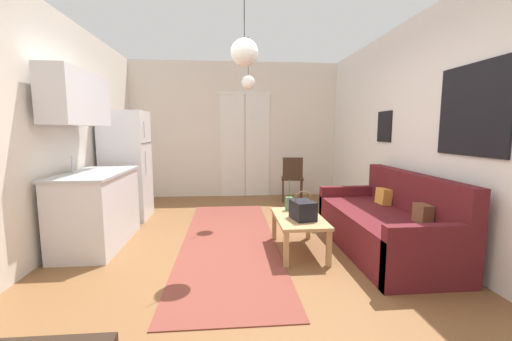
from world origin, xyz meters
TOP-DOWN VIEW (x-y plane):
  - ground_plane at (0.00, 0.00)m, footprint 4.83×7.50m
  - wall_back at (0.01, 3.50)m, footprint 4.43×0.13m
  - wall_right at (2.16, -0.00)m, footprint 0.12×7.10m
  - wall_left at (-2.16, 0.00)m, footprint 0.12×7.10m
  - area_rug at (-0.16, 0.66)m, footprint 1.14×3.59m
  - couch at (1.66, 0.19)m, footprint 0.88×1.97m
  - coffee_table at (0.63, 0.24)m, footprint 0.52×0.92m
  - bamboo_vase at (0.58, 0.54)m, footprint 0.10×0.10m
  - handbag at (0.65, 0.13)m, footprint 0.27×0.32m
  - refrigerator at (-1.75, 1.88)m, footprint 0.66×0.64m
  - kitchen_counter at (-1.78, 0.68)m, footprint 0.65×1.32m
  - accent_chair at (1.07, 2.80)m, footprint 0.49×0.47m
  - pendant_lamp_near at (0.02, 0.19)m, footprint 0.29×0.29m
  - pendant_lamp_far at (0.15, 1.72)m, footprint 0.21×0.21m

SIDE VIEW (x-z plane):
  - ground_plane at x=0.00m, z-range -0.10..0.00m
  - area_rug at x=-0.16m, z-range 0.00..0.01m
  - couch at x=1.66m, z-range -0.16..0.74m
  - coffee_table at x=0.63m, z-range 0.15..0.56m
  - bamboo_vase at x=0.58m, z-range 0.30..0.69m
  - accent_chair at x=1.07m, z-range 0.06..0.93m
  - handbag at x=0.65m, z-range 0.36..0.68m
  - kitchen_counter at x=-1.78m, z-range -0.26..1.79m
  - refrigerator at x=-1.75m, z-range 0.00..1.68m
  - wall_back at x=0.01m, z-range -0.01..2.76m
  - wall_left at x=-2.16m, z-range 0.00..2.77m
  - wall_right at x=2.16m, z-range 0.00..2.77m
  - pendant_lamp_far at x=0.15m, z-range 1.71..2.49m
  - pendant_lamp_near at x=0.02m, z-range 1.82..2.55m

